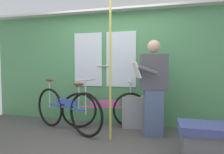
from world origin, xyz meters
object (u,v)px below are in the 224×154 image
Objects in this scene: passenger_reading_newspaper at (153,86)px; handrail_pole at (110,69)px; bicycle_leaning_behind at (104,109)px; bench_seat_corner at (208,141)px; trash_bin_by_wall at (134,112)px; bicycle_near_door at (66,109)px.

handrail_pole is (-0.64, -0.32, 0.28)m from passenger_reading_newspaper.
bicycle_leaning_behind is 0.71× the size of handrail_pole.
bicycle_leaning_behind reaches higher than bench_seat_corner.
passenger_reading_newspaper is 2.26× the size of bench_seat_corner.
trash_bin_by_wall is (0.53, 0.18, -0.06)m from bicycle_leaning_behind.
bicycle_near_door is 1.00× the size of bicycle_leaning_behind.
bench_seat_corner is at bearing -44.29° from bicycle_leaning_behind.
trash_bin_by_wall is at bearing 68.49° from handrail_pole.
trash_bin_by_wall is (1.14, 0.52, -0.10)m from bicycle_near_door.
bicycle_near_door reaches higher than trash_bin_by_wall.
bicycle_near_door is 0.71× the size of handrail_pole.
bicycle_near_door is at bearing -165.12° from bicycle_leaning_behind.
bench_seat_corner is (2.20, -0.56, -0.15)m from bicycle_near_door.
handrail_pole is at bearing 10.79° from passenger_reading_newspaper.
passenger_reading_newspaper is at bearing 134.56° from bench_seat_corner.
bicycle_near_door reaches higher than bench_seat_corner.
trash_bin_by_wall is (-0.36, 0.38, -0.54)m from passenger_reading_newspaper.
bicycle_near_door is 2.26× the size of bench_seat_corner.
handrail_pole reaches higher than trash_bin_by_wall.
handrail_pole is at bearing -78.80° from bicycle_leaning_behind.
bench_seat_corner is at bearing 118.75° from passenger_reading_newspaper.
bicycle_leaning_behind reaches higher than trash_bin_by_wall.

